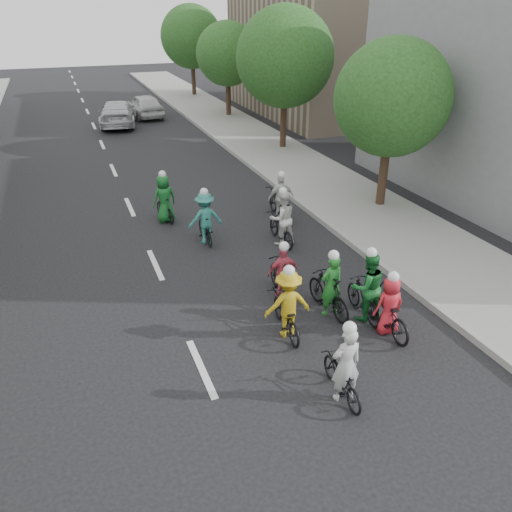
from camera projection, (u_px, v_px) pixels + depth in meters
ground at (201, 368)px, 10.51m from camera, size 120.00×120.00×0.00m
sidewalk_right at (319, 181)px, 21.37m from camera, size 4.00×80.00×0.15m
curb_right at (277, 186)px, 20.73m from camera, size 0.18×80.00×0.18m
bldg_se at (331, 51)px, 33.81m from camera, size 10.00×14.00×8.00m
tree_r_0 at (392, 98)px, 17.04m from camera, size 4.00×4.00×5.97m
tree_r_1 at (285, 57)px, 24.27m from camera, size 4.80×4.80×6.93m
tree_r_2 at (227, 54)px, 32.00m from camera, size 4.00×4.00×5.97m
tree_r_3 at (191, 37)px, 39.24m from camera, size 4.80×4.80×6.93m
cyclist_0 at (343, 373)px, 9.52m from camera, size 0.63×1.58×1.77m
cyclist_1 at (366, 291)px, 11.90m from camera, size 0.90×1.64×1.91m
cyclist_2 at (287, 309)px, 11.33m from camera, size 1.13×1.81×1.81m
cyclist_3 at (282, 276)px, 12.85m from camera, size 0.87×1.74×1.60m
cyclist_4 at (387, 309)px, 11.49m from camera, size 0.78×1.95×1.60m
cyclist_5 at (329, 291)px, 12.14m from camera, size 0.64×1.80×1.75m
cyclist_6 at (282, 224)px, 15.70m from camera, size 0.85×1.77×1.89m
cyclist_7 at (205, 221)px, 15.73m from camera, size 1.10×1.52×1.84m
cyclist_8 at (280, 202)px, 17.57m from camera, size 0.96×1.99×1.76m
cyclist_9 at (164, 202)px, 17.33m from camera, size 0.92×1.53×1.84m
follow_car_lead at (118, 113)px, 31.13m from camera, size 2.97×5.47×1.50m
follow_car_trail at (145, 105)px, 33.48m from camera, size 2.11×4.52×1.50m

